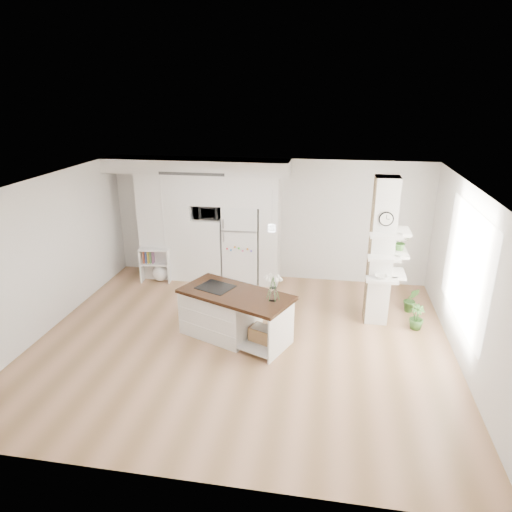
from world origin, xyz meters
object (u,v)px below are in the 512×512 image
Objects in this scene: refrigerator at (242,243)px; floor_plant_a at (411,300)px; kitchen_island at (226,312)px; bookshelf at (158,267)px.

floor_plant_a is (3.52, -1.02, -0.62)m from refrigerator.
kitchen_island reaches higher than bookshelf.
bookshelf is (-1.87, -0.37, -0.54)m from refrigerator.
floor_plant_a is at bearing 46.76° from kitchen_island.
kitchen_island is at bearing -85.31° from refrigerator.
floor_plant_a is at bearing -13.80° from bookshelf.
kitchen_island is 4.16× the size of floor_plant_a.
refrigerator is 0.83× the size of kitchen_island.
refrigerator is 2.53m from kitchen_island.
bookshelf is at bearing 157.57° from kitchen_island.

